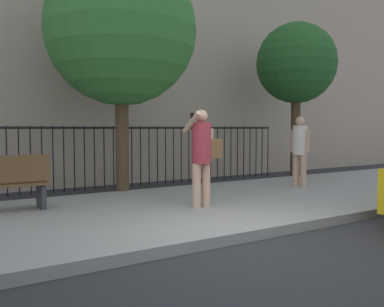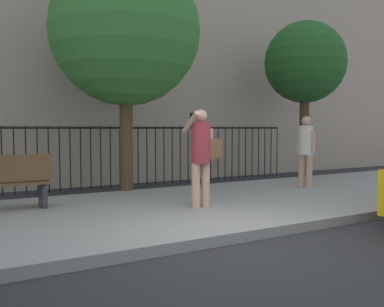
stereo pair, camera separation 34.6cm
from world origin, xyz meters
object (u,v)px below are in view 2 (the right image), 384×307
at_px(pedestrian_on_phone, 202,151).
at_px(street_bench, 0,182).
at_px(street_tree_near, 305,63).
at_px(street_tree_mid, 125,31).
at_px(pedestrian_walking, 306,147).

xyz_separation_m(pedestrian_on_phone, street_bench, (-3.11, 1.37, -0.50)).
xyz_separation_m(street_tree_near, street_tree_mid, (-5.61, -0.14, 0.26)).
bearing_deg(pedestrian_walking, street_bench, 176.60).
xyz_separation_m(street_bench, street_tree_near, (8.36, 1.40, 2.77)).
relative_size(pedestrian_walking, street_tree_mid, 0.31).
bearing_deg(street_tree_near, pedestrian_on_phone, -152.23).
bearing_deg(street_tree_near, street_tree_mid, -178.61).
bearing_deg(street_bench, pedestrian_walking, -3.40).
distance_m(street_tree_near, street_tree_mid, 5.62).
height_order(pedestrian_walking, street_bench, pedestrian_walking).
bearing_deg(street_tree_mid, pedestrian_walking, -23.18).
relative_size(pedestrian_walking, street_tree_near, 0.36).
distance_m(pedestrian_walking, street_tree_mid, 4.93).
distance_m(pedestrian_walking, street_bench, 6.64).
bearing_deg(street_tree_near, pedestrian_walking, -134.31).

